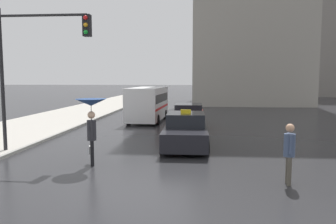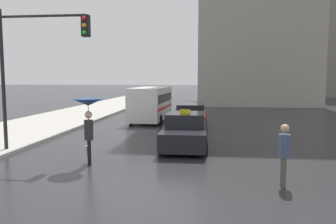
{
  "view_description": "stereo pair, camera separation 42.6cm",
  "coord_description": "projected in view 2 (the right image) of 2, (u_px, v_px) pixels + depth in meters",
  "views": [
    {
      "loc": [
        1.6,
        -7.68,
        2.91
      ],
      "look_at": [
        0.36,
        7.16,
        1.4
      ],
      "focal_mm": 35.0,
      "sensor_mm": 36.0,
      "label": 1
    },
    {
      "loc": [
        2.02,
        -7.64,
        2.91
      ],
      "look_at": [
        0.36,
        7.16,
        1.4
      ],
      "focal_mm": 35.0,
      "sensor_mm": 36.0,
      "label": 2
    }
  ],
  "objects": [
    {
      "name": "pedestrian_with_umbrella",
      "position": [
        88.0,
        112.0,
        10.95
      ],
      "size": [
        1.03,
        1.03,
        2.25
      ],
      "rotation": [
        0.0,
        0.0,
        1.89
      ],
      "color": "black",
      "rests_on": "ground_plane"
    },
    {
      "name": "traffic_light",
      "position": [
        37.0,
        53.0,
        12.54
      ],
      "size": [
        3.62,
        0.38,
        5.58
      ],
      "color": "black",
      "rests_on": "ground_plane"
    },
    {
      "name": "sedan_red",
      "position": [
        191.0,
        117.0,
        19.56
      ],
      "size": [
        1.91,
        4.55,
        1.41
      ],
      "rotation": [
        0.0,
        0.0,
        3.14
      ],
      "color": "#A52D23",
      "rests_on": "ground_plane"
    },
    {
      "name": "taxi",
      "position": [
        185.0,
        131.0,
        14.01
      ],
      "size": [
        1.91,
        4.35,
        1.61
      ],
      "rotation": [
        0.0,
        0.0,
        3.14
      ],
      "color": "black",
      "rests_on": "ground_plane"
    },
    {
      "name": "ground_plane",
      "position": [
        121.0,
        197.0,
        8.07
      ],
      "size": [
        300.0,
        300.0,
        0.0
      ],
      "primitive_type": "plane",
      "color": "#262628"
    },
    {
      "name": "building_tower_far",
      "position": [
        332.0,
        22.0,
        56.08
      ],
      "size": [
        11.71,
        12.31,
        25.18
      ],
      "color": "gray",
      "rests_on": "ground_plane"
    },
    {
      "name": "pedestrian_man",
      "position": [
        284.0,
        150.0,
        8.86
      ],
      "size": [
        0.33,
        0.46,
        1.7
      ],
      "rotation": [
        0.0,
        0.0,
        -1.65
      ],
      "color": "#4C473D",
      "rests_on": "ground_plane"
    },
    {
      "name": "ambulance_van",
      "position": [
        151.0,
        102.0,
        22.64
      ],
      "size": [
        2.32,
        5.66,
        2.32
      ],
      "rotation": [
        0.0,
        0.0,
        3.09
      ],
      "color": "silver",
      "rests_on": "ground_plane"
    }
  ]
}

